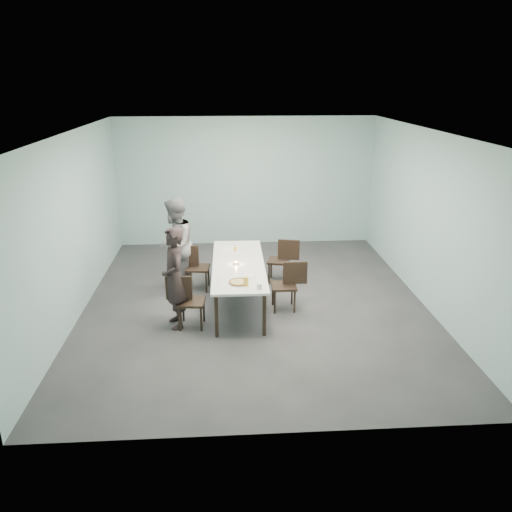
{
  "coord_description": "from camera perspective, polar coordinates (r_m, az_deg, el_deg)",
  "views": [
    {
      "loc": [
        -0.51,
        -8.13,
        3.81
      ],
      "look_at": [
        0.0,
        -0.3,
        1.0
      ],
      "focal_mm": 35.0,
      "sensor_mm": 36.0,
      "label": 1
    }
  ],
  "objects": [
    {
      "name": "chair_far_right",
      "position": [
        9.75,
        3.1,
        -0.18
      ],
      "size": [
        0.65,
        0.5,
        0.87
      ],
      "rotation": [
        0.0,
        0.0,
        2.92
      ],
      "color": "black",
      "rests_on": "ground"
    },
    {
      "name": "tealight",
      "position": [
        8.68,
        -2.31,
        -0.83
      ],
      "size": [
        0.06,
        0.06,
        0.05
      ],
      "color": "silver",
      "rests_on": "table"
    },
    {
      "name": "amber_tumbler",
      "position": [
        9.34,
        -2.41,
        0.81
      ],
      "size": [
        0.07,
        0.07,
        0.08
      ],
      "primitive_type": "cylinder",
      "color": "gold",
      "rests_on": "table"
    },
    {
      "name": "menu",
      "position": [
        9.41,
        -2.98,
        0.7
      ],
      "size": [
        0.3,
        0.22,
        0.01
      ],
      "primitive_type": "cube",
      "rotation": [
        0.0,
        0.0,
        -0.01
      ],
      "color": "silver",
      "rests_on": "table"
    },
    {
      "name": "side_plate",
      "position": [
        8.17,
        -0.77,
        -2.27
      ],
      "size": [
        0.18,
        0.18,
        0.01
      ],
      "primitive_type": "cylinder",
      "color": "white",
      "rests_on": "table"
    },
    {
      "name": "chair_far_left",
      "position": [
        9.46,
        -7.14,
        -0.95
      ],
      "size": [
        0.63,
        0.46,
        0.87
      ],
      "rotation": [
        0.0,
        0.0,
        -0.11
      ],
      "color": "black",
      "rests_on": "ground"
    },
    {
      "name": "pizza",
      "position": [
        7.88,
        -1.99,
        -3.01
      ],
      "size": [
        0.34,
        0.34,
        0.04
      ],
      "color": "white",
      "rests_on": "table"
    },
    {
      "name": "beer_glass",
      "position": [
        7.76,
        -1.12,
        -2.94
      ],
      "size": [
        0.08,
        0.08,
        0.15
      ],
      "primitive_type": "cylinder",
      "color": "gold",
      "rests_on": "table"
    },
    {
      "name": "chair_near_right",
      "position": [
        8.6,
        3.73,
        -2.99
      ],
      "size": [
        0.61,
        0.42,
        0.87
      ],
      "rotation": [
        0.0,
        0.0,
        3.14
      ],
      "color": "black",
      "rests_on": "ground"
    },
    {
      "name": "water_tumbler",
      "position": [
        7.66,
        0.4,
        -3.48
      ],
      "size": [
        0.08,
        0.08,
        0.09
      ],
      "primitive_type": "cylinder",
      "color": "silver",
      "rests_on": "table"
    },
    {
      "name": "ground",
      "position": [
        8.99,
        -0.12,
        -5.38
      ],
      "size": [
        7.0,
        7.0,
        0.0
      ],
      "primitive_type": "plane",
      "color": "#333335",
      "rests_on": "ground"
    },
    {
      "name": "room_shell",
      "position": [
        8.34,
        -0.13,
        7.33
      ],
      "size": [
        6.02,
        7.02,
        3.01
      ],
      "color": "#99BEC0",
      "rests_on": "ground"
    },
    {
      "name": "table",
      "position": [
        8.73,
        -2.02,
        -1.24
      ],
      "size": [
        0.93,
        2.61,
        0.75
      ],
      "rotation": [
        0.0,
        0.0,
        -0.01
      ],
      "color": "white",
      "rests_on": "ground"
    },
    {
      "name": "diner_far",
      "position": [
        9.42,
        -9.17,
        1.29
      ],
      "size": [
        0.77,
        0.93,
        1.75
      ],
      "primitive_type": "imported",
      "rotation": [
        0.0,
        0.0,
        -1.7
      ],
      "color": "gray",
      "rests_on": "ground"
    },
    {
      "name": "chair_near_left",
      "position": [
        8.06,
        -7.98,
        -4.74
      ],
      "size": [
        0.63,
        0.46,
        0.87
      ],
      "rotation": [
        0.0,
        0.0,
        -0.09
      ],
      "color": "black",
      "rests_on": "ground"
    },
    {
      "name": "diner_near",
      "position": [
        7.99,
        -9.31,
        -2.48
      ],
      "size": [
        0.56,
        0.7,
        1.66
      ],
      "primitive_type": "imported",
      "rotation": [
        0.0,
        0.0,
        -1.27
      ],
      "color": "black",
      "rests_on": "ground"
    }
  ]
}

